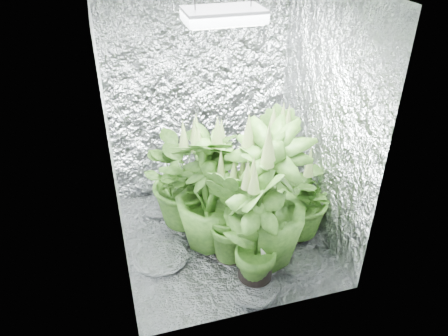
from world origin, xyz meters
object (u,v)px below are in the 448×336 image
Objects in this scene: plant_b at (214,179)px; plant_h at (266,199)px; grow_lamp at (223,15)px; plant_g at (231,213)px; plant_f at (257,229)px; circulation_fan at (266,175)px; plant_c at (274,163)px; plant_a at (186,177)px; plant_e at (298,196)px; plant_d at (210,192)px.

plant_h is at bearing -63.66° from plant_b.
plant_b is at bearing 95.33° from grow_lamp.
plant_f is at bearing -73.18° from plant_g.
plant_h is 3.76× the size of circulation_fan.
plant_a is at bearing -179.98° from plant_c.
grow_lamp is 1.42m from plant_g.
plant_g is at bearing 158.03° from plant_h.
plant_a is 0.96m from circulation_fan.
grow_lamp is 0.41× the size of plant_h.
plant_b is 0.58m from plant_c.
plant_h reaches higher than plant_e.
grow_lamp is 1.43m from plant_f.
plant_c is 0.96m from plant_f.
plant_c is (0.55, 0.32, -1.37)m from grow_lamp.
plant_h is (0.24, -0.31, -1.25)m from grow_lamp.
plant_c is at bearing -77.26° from circulation_fan.
plant_f is 1.15× the size of plant_g.
circulation_fan is (0.62, 0.63, -1.69)m from grow_lamp.
plant_e is 0.65m from plant_f.
plant_c is (0.79, 0.00, 0.00)m from plant_a.
plant_d is 3.31× the size of circulation_fan.
plant_b is at bearing 92.74° from plant_g.
plant_e is at bearing -8.27° from plant_d.
plant_c is at bearing 11.31° from plant_b.
plant_a is 2.99× the size of circulation_fan.
plant_d is at bearing 171.73° from plant_e.
plant_c is 0.45m from plant_e.
grow_lamp is 0.59× the size of plant_e.
plant_c is 1.08× the size of plant_g.
plant_c is at bearing 30.42° from grow_lamp.
plant_d is 1.29× the size of plant_e.
circulation_fan is (0.74, 0.64, -0.37)m from plant_d.
plant_c is 0.71m from plant_h.
plant_d is at bearing -70.63° from plant_a.
plant_c is at bearing 44.11° from plant_g.
plant_b is 0.83m from circulation_fan.
plant_a is (-0.24, 0.32, -1.37)m from grow_lamp.
plant_h reaches higher than plant_f.
plant_c is at bearing 95.02° from plant_e.
plant_c is 0.77m from plant_g.
plant_b is 0.95× the size of plant_d.
plant_a is at bearing 151.99° from plant_e.
plant_b is (0.22, -0.11, 0.01)m from plant_a.
plant_g is at bearing -101.55° from circulation_fan.
plant_b is 0.59m from plant_h.
plant_g is (0.02, -0.42, -0.04)m from plant_b.
plant_d reaches higher than plant_b.
grow_lamp is at bearing -149.58° from plant_c.
plant_e is (0.61, -0.33, -0.07)m from plant_b.
circulation_fan is (0.03, 0.75, -0.26)m from plant_e.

